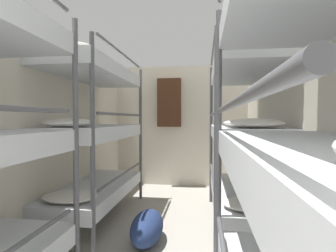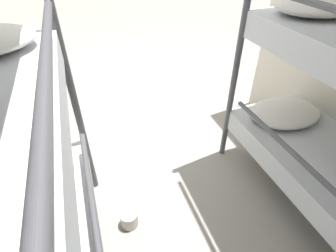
{
  "view_description": "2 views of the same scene",
  "coord_description": "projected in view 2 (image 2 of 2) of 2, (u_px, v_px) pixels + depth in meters",
  "views": [
    {
      "loc": [
        0.45,
        0.44,
        1.28
      ],
      "look_at": [
        0.01,
        3.61,
        1.19
      ],
      "focal_mm": 28.0,
      "sensor_mm": 36.0,
      "label": 1
    },
    {
      "loc": [
        0.47,
        2.03,
        1.6
      ],
      "look_at": [
        0.07,
        0.89,
        0.68
      ],
      "focal_mm": 28.0,
      "sensor_mm": 36.0,
      "label": 2
    }
  ],
  "objects": [
    {
      "name": "ground_plane",
      "position": [
        145.0,
        128.0,
        2.62
      ],
      "size": [
        20.0,
        20.0,
        0.0
      ],
      "primitive_type": "plane",
      "color": "gray"
    },
    {
      "name": "tin_can",
      "position": [
        129.0,
        219.0,
        1.74
      ],
      "size": [
        0.12,
        0.12,
        0.11
      ],
      "color": "#B7B2A8",
      "rests_on": "ground_plane"
    }
  ]
}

